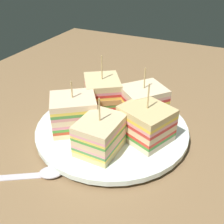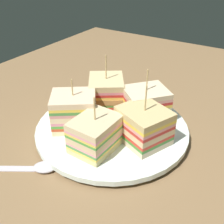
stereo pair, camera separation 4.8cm
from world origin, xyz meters
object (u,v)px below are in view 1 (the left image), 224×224
sandwich_wedge_0 (74,113)px  sandwich_wedge_2 (146,123)px  sandwich_wedge_1 (100,135)px  chip_pile (107,124)px  plate (112,129)px  sandwich_wedge_3 (143,102)px  spoon (41,174)px  sandwich_wedge_4 (102,94)px

sandwich_wedge_0 → sandwich_wedge_2: size_ratio=0.97×
sandwich_wedge_1 → chip_pile: bearing=18.0°
plate → sandwich_wedge_3: size_ratio=2.77×
sandwich_wedge_1 → spoon: sandwich_wedge_1 is taller
sandwich_wedge_0 → sandwich_wedge_2: bearing=-23.0°
spoon → sandwich_wedge_3: bearing=34.5°
sandwich_wedge_1 → sandwich_wedge_4: sandwich_wedge_4 is taller
plate → spoon: plate is taller
sandwich_wedge_4 → spoon: bearing=-36.0°
sandwich_wedge_3 → sandwich_wedge_4: bearing=-45.6°
chip_pile → spoon: bearing=161.0°
chip_pile → sandwich_wedge_1: bearing=-164.1°
sandwich_wedge_0 → spoon: (-11.05, -0.58, -4.49)cm
sandwich_wedge_3 → spoon: bearing=16.6°
sandwich_wedge_1 → spoon: 10.90cm
sandwich_wedge_1 → plate: bearing=11.5°
sandwich_wedge_0 → sandwich_wedge_1: size_ratio=1.07×
sandwich_wedge_2 → spoon: 18.68cm
sandwich_wedge_2 → spoon: sandwich_wedge_2 is taller
sandwich_wedge_2 → chip_pile: size_ratio=1.34×
sandwich_wedge_0 → sandwich_wedge_4: size_ratio=0.90×
chip_pile → plate: bearing=-25.6°
plate → sandwich_wedge_2: size_ratio=2.69×
sandwich_wedge_1 → chip_pile: sandwich_wedge_1 is taller
sandwich_wedge_1 → chip_pile: 6.09cm
plate → sandwich_wedge_4: sandwich_wedge_4 is taller
plate → sandwich_wedge_3: (5.55, -3.83, 3.72)cm
sandwich_wedge_0 → chip_pile: sandwich_wedge_0 is taller
sandwich_wedge_4 → chip_pile: 7.59cm
sandwich_wedge_0 → sandwich_wedge_3: (9.09, -9.56, -0.13)cm
sandwich_wedge_1 → spoon: bearing=143.8°
plate → spoon: (-14.59, 5.16, -0.64)cm
sandwich_wedge_1 → sandwich_wedge_2: bearing=-41.6°
sandwich_wedge_0 → sandwich_wedge_1: (-3.11, -6.84, -0.43)cm
chip_pile → sandwich_wedge_0: bearing=115.5°
sandwich_wedge_3 → sandwich_wedge_0: bearing=-5.8°
plate → sandwich_wedge_4: bearing=42.0°
plate → sandwich_wedge_1: sandwich_wedge_1 is taller
sandwich_wedge_2 → spoon: bearing=72.5°
sandwich_wedge_3 → sandwich_wedge_4: sandwich_wedge_4 is taller
chip_pile → spoon: chip_pile is taller
plate → chip_pile: chip_pile is taller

